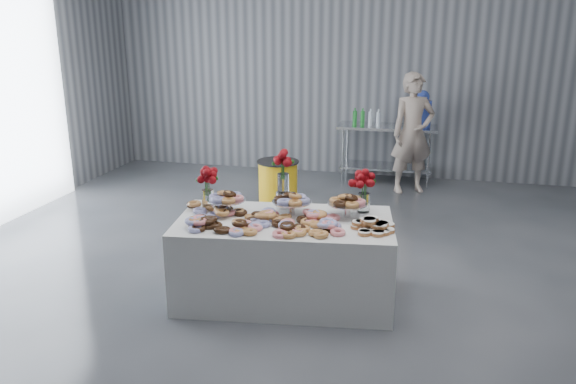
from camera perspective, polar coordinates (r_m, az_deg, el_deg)
name	(u,v)px	position (r m, az deg, el deg)	size (l,w,h in m)	color
ground	(287,293)	(5.32, -0.06, -10.24)	(9.00, 9.00, 0.00)	#393C41
display_table	(285,259)	(5.10, -0.36, -6.83)	(1.90, 1.00, 0.75)	silver
prep_table	(387,143)	(8.90, 9.99, 4.89)	(1.50, 0.60, 0.90)	silver
donut_mounds	(283,217)	(4.90, -0.51, -2.56)	(1.80, 0.80, 0.09)	#E7A154
cake_stand_left	(226,198)	(5.14, -6.28, -0.60)	(0.36, 0.36, 0.17)	silver
cake_stand_mid	(292,200)	(5.05, 0.39, -0.82)	(0.36, 0.36, 0.17)	silver
cake_stand_right	(347,202)	(5.03, 6.06, -1.00)	(0.36, 0.36, 0.17)	silver
danish_pile	(371,223)	(4.78, 8.41, -3.14)	(0.48, 0.48, 0.11)	white
bouquet_left	(207,178)	(5.24, -8.24, 1.43)	(0.26, 0.26, 0.42)	white
bouquet_right	(365,181)	(5.13, 7.80, 1.12)	(0.26, 0.26, 0.42)	white
bouquet_center	(283,169)	(5.19, -0.49, 2.40)	(0.26, 0.26, 0.57)	silver
water_jug	(422,111)	(8.80, 13.45, 8.05)	(0.28, 0.28, 0.55)	#4566EC
drink_bottles	(366,117)	(8.76, 7.98, 7.55)	(0.54, 0.08, 0.27)	#268C33
person	(413,133)	(8.41, 12.55, 5.84)	(0.64, 0.42, 1.75)	#CC8C93
trash_barrel	(278,187)	(7.38, -1.03, 0.55)	(0.55, 0.55, 0.70)	yellow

